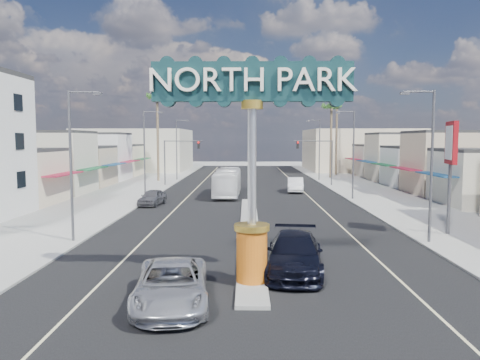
{
  "coord_description": "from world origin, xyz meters",
  "views": [
    {
      "loc": [
        -0.24,
        -17.4,
        6.19
      ],
      "look_at": [
        -0.61,
        10.49,
        3.73
      ],
      "focal_mm": 35.0,
      "sensor_mm": 36.0,
      "label": 1
    }
  ],
  "objects_px": {
    "streetlight_r_near": "(429,158)",
    "palm_right_far": "(337,102)",
    "streetlight_l_far": "(178,146)",
    "traffic_signal_left": "(178,153)",
    "car_parked_right": "(295,185)",
    "streetlight_r_mid": "(352,150)",
    "suv_left": "(171,284)",
    "suv_right": "(295,254)",
    "gateway_sign": "(252,145)",
    "palm_left_far": "(157,102)",
    "city_bus": "(227,182)",
    "streetlight_l_mid": "(146,150)",
    "bank_pylon_sign": "(451,149)",
    "traffic_signal_right": "(318,153)",
    "streetlight_l_near": "(73,158)",
    "streetlight_r_far": "(318,146)",
    "palm_right_mid": "(331,110)",
    "car_parked_left": "(152,197)"
  },
  "relations": [
    {
      "from": "streetlight_l_near",
      "to": "car_parked_right",
      "type": "relative_size",
      "value": 1.77
    },
    {
      "from": "streetlight_r_mid",
      "to": "suv_left",
      "type": "bearing_deg",
      "value": -113.79
    },
    {
      "from": "palm_right_far",
      "to": "streetlight_l_far",
      "type": "bearing_deg",
      "value": -158.54
    },
    {
      "from": "streetlight_l_near",
      "to": "suv_right",
      "type": "xyz_separation_m",
      "value": [
        12.43,
        -6.15,
        -4.17
      ]
    },
    {
      "from": "streetlight_l_mid",
      "to": "palm_right_mid",
      "type": "xyz_separation_m",
      "value": [
        23.43,
        26.0,
        5.54
      ]
    },
    {
      "from": "palm_left_far",
      "to": "car_parked_right",
      "type": "bearing_deg",
      "value": -35.2
    },
    {
      "from": "streetlight_l_near",
      "to": "traffic_signal_right",
      "type": "bearing_deg",
      "value": 60.01
    },
    {
      "from": "streetlight_r_near",
      "to": "palm_left_far",
      "type": "height_order",
      "value": "palm_left_far"
    },
    {
      "from": "streetlight_l_near",
      "to": "streetlight_r_far",
      "type": "distance_m",
      "value": 46.9
    },
    {
      "from": "palm_right_mid",
      "to": "bank_pylon_sign",
      "type": "relative_size",
      "value": 1.69
    },
    {
      "from": "suv_right",
      "to": "car_parked_left",
      "type": "distance_m",
      "value": 24.49
    },
    {
      "from": "palm_left_far",
      "to": "bank_pylon_sign",
      "type": "relative_size",
      "value": 1.83
    },
    {
      "from": "traffic_signal_left",
      "to": "palm_left_far",
      "type": "distance_m",
      "value": 10.14
    },
    {
      "from": "traffic_signal_right",
      "to": "streetlight_r_near",
      "type": "relative_size",
      "value": 0.67
    },
    {
      "from": "suv_right",
      "to": "palm_right_mid",
      "type": "bearing_deg",
      "value": 84.6
    },
    {
      "from": "traffic_signal_right",
      "to": "bank_pylon_sign",
      "type": "relative_size",
      "value": 0.84
    },
    {
      "from": "gateway_sign",
      "to": "streetlight_r_far",
      "type": "xyz_separation_m",
      "value": [
        10.43,
        50.02,
        -0.86
      ]
    },
    {
      "from": "traffic_signal_left",
      "to": "streetlight_l_mid",
      "type": "distance_m",
      "value": 14.07
    },
    {
      "from": "streetlight_r_far",
      "to": "bank_pylon_sign",
      "type": "height_order",
      "value": "streetlight_r_far"
    },
    {
      "from": "suv_right",
      "to": "streetlight_r_mid",
      "type": "bearing_deg",
      "value": 78.64
    },
    {
      "from": "streetlight_r_near",
      "to": "streetlight_r_mid",
      "type": "xyz_separation_m",
      "value": [
        0.0,
        20.0,
        0.0
      ]
    },
    {
      "from": "streetlight_l_far",
      "to": "traffic_signal_left",
      "type": "bearing_deg",
      "value": -81.14
    },
    {
      "from": "traffic_signal_right",
      "to": "streetlight_l_mid",
      "type": "height_order",
      "value": "streetlight_l_mid"
    },
    {
      "from": "streetlight_r_near",
      "to": "palm_right_far",
      "type": "distance_m",
      "value": 52.71
    },
    {
      "from": "streetlight_r_far",
      "to": "suv_right",
      "type": "height_order",
      "value": "streetlight_r_far"
    },
    {
      "from": "traffic_signal_left",
      "to": "suv_right",
      "type": "xyz_separation_m",
      "value": [
        11.18,
        -40.15,
        -3.38
      ]
    },
    {
      "from": "palm_left_far",
      "to": "traffic_signal_right",
      "type": "bearing_deg",
      "value": -15.15
    },
    {
      "from": "bank_pylon_sign",
      "to": "traffic_signal_left",
      "type": "bearing_deg",
      "value": 135.2
    },
    {
      "from": "streetlight_r_mid",
      "to": "car_parked_right",
      "type": "xyz_separation_m",
      "value": [
        -4.93,
        6.95,
        -4.23
      ]
    },
    {
      "from": "palm_left_far",
      "to": "city_bus",
      "type": "height_order",
      "value": "palm_left_far"
    },
    {
      "from": "streetlight_r_mid",
      "to": "palm_left_far",
      "type": "bearing_deg",
      "value": 139.52
    },
    {
      "from": "streetlight_r_far",
      "to": "suv_left",
      "type": "distance_m",
      "value": 54.38
    },
    {
      "from": "streetlight_r_near",
      "to": "car_parked_left",
      "type": "height_order",
      "value": "streetlight_r_near"
    },
    {
      "from": "suv_left",
      "to": "suv_right",
      "type": "bearing_deg",
      "value": 34.91
    },
    {
      "from": "streetlight_r_near",
      "to": "palm_right_far",
      "type": "height_order",
      "value": "palm_right_far"
    },
    {
      "from": "streetlight_r_mid",
      "to": "suv_left",
      "type": "distance_m",
      "value": 33.62
    },
    {
      "from": "palm_right_mid",
      "to": "city_bus",
      "type": "distance_m",
      "value": 28.97
    },
    {
      "from": "streetlight_r_mid",
      "to": "palm_right_far",
      "type": "xyz_separation_m",
      "value": [
        4.57,
        32.0,
        7.32
      ]
    },
    {
      "from": "car_parked_right",
      "to": "palm_right_far",
      "type": "bearing_deg",
      "value": 74.2
    },
    {
      "from": "palm_left_far",
      "to": "city_bus",
      "type": "relative_size",
      "value": 1.23
    },
    {
      "from": "palm_right_mid",
      "to": "city_bus",
      "type": "xyz_separation_m",
      "value": [
        -15.28,
        -22.86,
        -9.11
      ]
    },
    {
      "from": "traffic_signal_left",
      "to": "suv_left",
      "type": "height_order",
      "value": "traffic_signal_left"
    },
    {
      "from": "streetlight_r_mid",
      "to": "city_bus",
      "type": "bearing_deg",
      "value": 166.14
    },
    {
      "from": "gateway_sign",
      "to": "traffic_signal_left",
      "type": "distance_m",
      "value": 43.04
    },
    {
      "from": "bank_pylon_sign",
      "to": "car_parked_right",
      "type": "bearing_deg",
      "value": 116.85
    },
    {
      "from": "suv_right",
      "to": "gateway_sign",
      "type": "bearing_deg",
      "value": -130.46
    },
    {
      "from": "streetlight_l_near",
      "to": "streetlight_r_mid",
      "type": "bearing_deg",
      "value": 43.79
    },
    {
      "from": "traffic_signal_left",
      "to": "car_parked_right",
      "type": "distance_m",
      "value": 16.65
    },
    {
      "from": "gateway_sign",
      "to": "palm_left_far",
      "type": "height_order",
      "value": "palm_left_far"
    },
    {
      "from": "traffic_signal_left",
      "to": "streetlight_r_near",
      "type": "bearing_deg",
      "value": -60.01
    }
  ]
}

